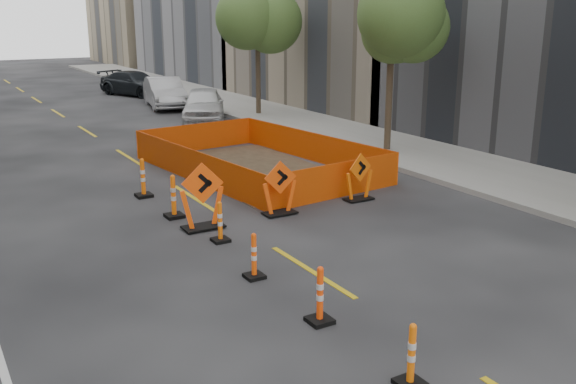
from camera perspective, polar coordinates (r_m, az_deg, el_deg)
ground_plane at (r=10.09m, az=14.77°, el=-14.39°), size 140.00×140.00×0.00m
sidewalk_right at (r=24.19m, az=9.88°, el=3.79°), size 4.00×90.00×0.15m
tree_r_b at (r=23.31m, az=9.24°, el=14.41°), size 2.80×2.80×5.95m
tree_r_c at (r=31.67m, az=-2.74°, el=14.88°), size 2.80×2.80×5.95m
channelizer_2 at (r=9.16m, az=10.92°, el=-14.03°), size 0.37×0.37×0.94m
channelizer_3 at (r=10.66m, az=2.86°, el=-9.11°), size 0.39×0.39×1.00m
channelizer_4 at (r=12.39m, az=-3.04°, el=-5.67°), size 0.36×0.36×0.92m
channelizer_5 at (r=14.37m, az=-6.06°, el=-2.64°), size 0.37×0.37×0.94m
channelizer_6 at (r=16.20m, az=-10.15°, el=-0.38°), size 0.43×0.43×1.10m
channelizer_7 at (r=18.20m, az=-12.78°, el=1.25°), size 0.43×0.43×1.10m
chevron_sign_left at (r=15.17m, az=-7.64°, el=-0.36°), size 1.24×0.99×1.62m
chevron_sign_center at (r=16.14m, az=-0.75°, el=0.37°), size 1.02×0.72×1.41m
chevron_sign_right at (r=17.50m, az=6.35°, el=1.35°), size 0.95×0.66×1.32m
safety_fence at (r=20.78m, az=-2.80°, el=3.25°), size 5.52×8.42×1.00m
parked_car_near at (r=30.56m, az=-7.52°, el=7.71°), size 3.67×5.02×1.59m
parked_car_mid at (r=35.54m, az=-10.91°, el=8.69°), size 2.59×5.11×1.61m
parked_car_far at (r=41.16m, az=-13.44°, el=9.37°), size 3.93×5.44×1.46m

